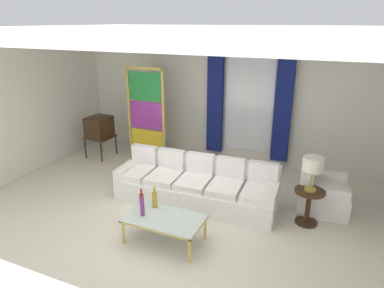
{
  "coord_description": "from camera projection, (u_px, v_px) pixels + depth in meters",
  "views": [
    {
      "loc": [
        2.4,
        -4.46,
        3.15
      ],
      "look_at": [
        0.07,
        0.9,
        1.05
      ],
      "focal_mm": 32.24,
      "sensor_mm": 36.0,
      "label": 1
    }
  ],
  "objects": [
    {
      "name": "stained_glass_divider",
      "position": [
        146.0,
        117.0,
        7.91
      ],
      "size": [
        0.95,
        0.05,
        2.2
      ],
      "color": "gold",
      "rests_on": "ground"
    },
    {
      "name": "bottle_crystal_tall",
      "position": [
        155.0,
        199.0,
        5.32
      ],
      "size": [
        0.08,
        0.08,
        0.36
      ],
      "color": "gold",
      "rests_on": "coffee_table"
    },
    {
      "name": "curtained_window",
      "position": [
        249.0,
        89.0,
        7.52
      ],
      "size": [
        2.0,
        0.17,
        2.7
      ],
      "color": "white",
      "rests_on": "ground"
    },
    {
      "name": "ceiling_slab",
      "position": [
        186.0,
        29.0,
        5.49
      ],
      "size": [
        8.0,
        7.6,
        0.04
      ],
      "primitive_type": "cube",
      "color": "white"
    },
    {
      "name": "coffee_table",
      "position": [
        164.0,
        219.0,
        5.1
      ],
      "size": [
        1.16,
        0.66,
        0.41
      ],
      "color": "silver",
      "rests_on": "ground"
    },
    {
      "name": "peacock_figurine",
      "position": [
        160.0,
        161.0,
        7.65
      ],
      "size": [
        0.44,
        0.6,
        0.5
      ],
      "color": "beige",
      "rests_on": "ground"
    },
    {
      "name": "bottle_amber_squat",
      "position": [
        142.0,
        207.0,
        5.1
      ],
      "size": [
        0.07,
        0.07,
        0.33
      ],
      "color": "#753384",
      "rests_on": "coffee_table"
    },
    {
      "name": "round_side_table",
      "position": [
        308.0,
        204.0,
        5.57
      ],
      "size": [
        0.48,
        0.48,
        0.59
      ],
      "color": "#382314",
      "rests_on": "ground"
    },
    {
      "name": "bottle_blue_decanter",
      "position": [
        142.0,
        199.0,
        5.35
      ],
      "size": [
        0.07,
        0.07,
        0.31
      ],
      "color": "maroon",
      "rests_on": "coffee_table"
    },
    {
      "name": "ground_plane",
      "position": [
        167.0,
        218.0,
        5.82
      ],
      "size": [
        16.0,
        16.0,
        0.0
      ],
      "primitive_type": "plane",
      "color": "silver"
    },
    {
      "name": "wall_rear",
      "position": [
        227.0,
        96.0,
        7.95
      ],
      "size": [
        8.0,
        0.12,
        3.0
      ],
      "primitive_type": "cube",
      "color": "white",
      "rests_on": "ground"
    },
    {
      "name": "vintage_tv",
      "position": [
        99.0,
        128.0,
        8.26
      ],
      "size": [
        0.62,
        0.61,
        1.35
      ],
      "color": "#382314",
      "rests_on": "ground"
    },
    {
      "name": "armchair_white",
      "position": [
        320.0,
        194.0,
        6.03
      ],
      "size": [
        0.89,
        0.89,
        0.8
      ],
      "color": "white",
      "rests_on": "ground"
    },
    {
      "name": "couch_white_long",
      "position": [
        197.0,
        185.0,
        6.32
      ],
      "size": [
        2.95,
        1.03,
        0.86
      ],
      "color": "white",
      "rests_on": "ground"
    },
    {
      "name": "wall_left",
      "position": [
        23.0,
        104.0,
        7.2
      ],
      "size": [
        0.12,
        7.0,
        3.0
      ],
      "primitive_type": "cube",
      "color": "white",
      "rests_on": "ground"
    },
    {
      "name": "table_lamp_brass",
      "position": [
        313.0,
        166.0,
        5.34
      ],
      "size": [
        0.32,
        0.32,
        0.57
      ],
      "color": "#B29338",
      "rests_on": "round_side_table"
    }
  ]
}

